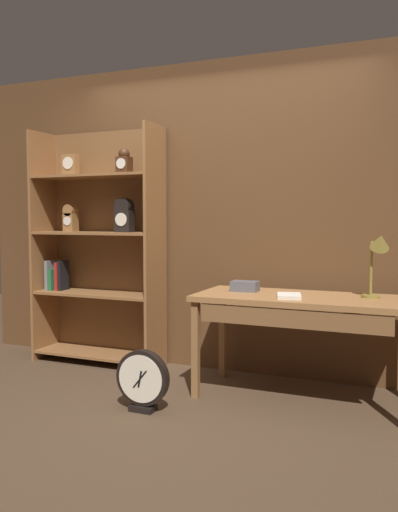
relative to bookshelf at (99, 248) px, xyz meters
name	(u,v)px	position (x,y,z in m)	size (l,w,h in m)	color
ground_plane	(148,424)	(1.09, -1.13, -1.02)	(10.00, 10.00, 0.00)	#4C3826
back_wood_panel	(222,217)	(1.09, 0.21, 0.28)	(4.80, 0.05, 2.60)	brown
bookshelf	(99,248)	(0.00, 0.00, 0.00)	(1.18, 0.38, 2.07)	brown
workbench	(301,308)	(1.88, -0.31, -0.36)	(1.50, 0.65, 0.74)	#9E6B3D
desk_lamp	(378,251)	(2.38, -0.22, 0.04)	(0.21, 0.21, 0.47)	olive
toolbox_small	(245,286)	(1.43, -0.21, -0.24)	(0.20, 0.13, 0.08)	#595960
open_repair_manual	(289,296)	(1.81, -0.40, -0.27)	(0.16, 0.22, 0.03)	silver
round_clock_large	(143,380)	(0.96, -0.94, -0.81)	(0.37, 0.11, 0.41)	black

